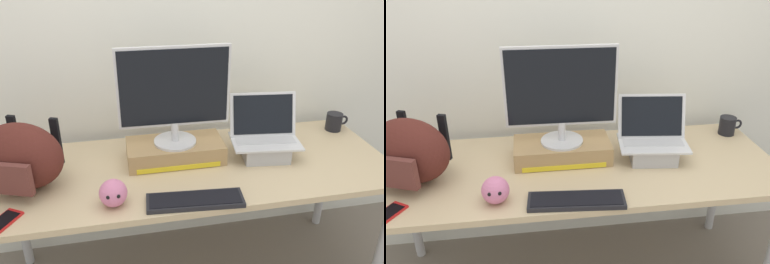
# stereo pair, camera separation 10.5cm
# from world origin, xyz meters

# --- Properties ---
(back_wall) EXTENTS (7.00, 0.10, 2.60)m
(back_wall) POSITION_xyz_m (0.00, 0.46, 1.30)
(back_wall) COLOR silver
(back_wall) RESTS_ON ground
(desk) EXTENTS (1.95, 0.73, 0.73)m
(desk) POSITION_xyz_m (0.00, 0.00, 0.66)
(desk) COLOR tan
(desk) RESTS_ON ground
(toner_box_yellow) EXTENTS (0.47, 0.23, 0.09)m
(toner_box_yellow) POSITION_xyz_m (-0.07, 0.08, 0.77)
(toner_box_yellow) COLOR #A88456
(toner_box_yellow) RESTS_ON desk
(desktop_monitor) EXTENTS (0.52, 0.21, 0.47)m
(desktop_monitor) POSITION_xyz_m (-0.07, 0.08, 1.07)
(desktop_monitor) COLOR silver
(desktop_monitor) RESTS_ON toner_box_yellow
(open_laptop) EXTENTS (0.36, 0.26, 0.30)m
(open_laptop) POSITION_xyz_m (0.38, 0.03, 0.79)
(open_laptop) COLOR #ADADB2
(open_laptop) RESTS_ON desk
(external_keyboard) EXTENTS (0.41, 0.16, 0.02)m
(external_keyboard) POSITION_xyz_m (-0.05, -0.30, 0.74)
(external_keyboard) COLOR black
(external_keyboard) RESTS_ON desk
(messenger_backpack) EXTENTS (0.43, 0.35, 0.30)m
(messenger_backpack) POSITION_xyz_m (-0.75, -0.03, 0.88)
(messenger_backpack) COLOR #4C1E19
(messenger_backpack) RESTS_ON desk
(coffee_mug) EXTENTS (0.13, 0.09, 0.10)m
(coffee_mug) POSITION_xyz_m (0.88, 0.23, 0.78)
(coffee_mug) COLOR black
(coffee_mug) RESTS_ON desk
(cell_phone) EXTENTS (0.14, 0.16, 0.01)m
(cell_phone) POSITION_xyz_m (-0.80, -0.28, 0.73)
(cell_phone) COLOR red
(cell_phone) RESTS_ON desk
(plush_toy) EXTENTS (0.12, 0.12, 0.12)m
(plush_toy) POSITION_xyz_m (-0.38, -0.25, 0.78)
(plush_toy) COLOR #CC7099
(plush_toy) RESTS_ON desk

